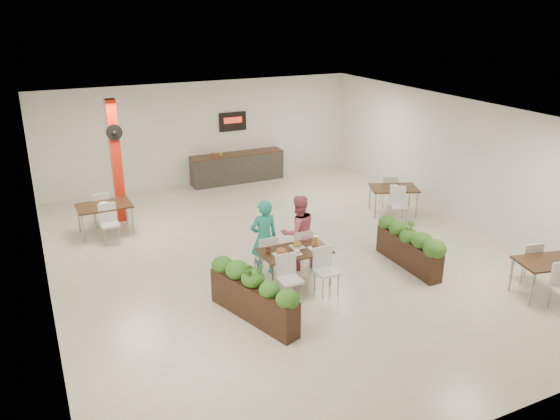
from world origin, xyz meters
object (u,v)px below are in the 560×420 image
object	(u,v)px
red_column	(116,160)
service_counter	(237,167)
diner_man	(264,238)
side_table_b	(394,192)
side_table_c	(546,267)
main_table	(295,256)
planter_right	(409,245)
side_table_a	(104,209)
diner_woman	(298,232)
planter_left	(253,292)

from	to	relation	value
red_column	service_counter	xyz separation A→B (m)	(4.00, 1.86, -1.15)
diner_man	side_table_b	distance (m)	4.97
side_table_c	red_column	bearing A→B (deg)	144.15
service_counter	main_table	world-z (taller)	service_counter
planter_right	side_table_c	xyz separation A→B (m)	(1.57, -2.19, 0.11)
side_table_b	side_table_a	bearing A→B (deg)	-172.46
diner_man	diner_woman	distance (m)	0.80
service_counter	planter_right	bearing A→B (deg)	-81.10
diner_man	side_table_c	distance (m)	5.55
main_table	diner_man	size ratio (longest dim) A/B	0.98
service_counter	side_table_a	world-z (taller)	service_counter
red_column	diner_woman	bearing A→B (deg)	-56.46
diner_man	side_table_c	bearing A→B (deg)	146.16
side_table_b	side_table_c	bearing A→B (deg)	-68.42
main_table	planter_right	size ratio (longest dim) A/B	0.81
red_column	side_table_c	world-z (taller)	red_column
red_column	side_table_b	size ratio (longest dim) A/B	1.93
diner_woman	planter_left	size ratio (longest dim) A/B	0.79
red_column	side_table_c	bearing A→B (deg)	-48.65
diner_woman	side_table_b	world-z (taller)	diner_woman
service_counter	side_table_b	distance (m)	5.31
red_column	side_table_a	bearing A→B (deg)	-125.35
main_table	diner_woman	size ratio (longest dim) A/B	0.99
service_counter	planter_right	xyz separation A→B (m)	(1.14, -7.30, 0.01)
side_table_c	planter_left	bearing A→B (deg)	175.94
main_table	diner_man	xyz separation A→B (m)	(-0.39, 0.65, 0.20)
planter_left	planter_right	world-z (taller)	planter_left
side_table_c	side_table_a	bearing A→B (deg)	149.10
main_table	diner_woman	bearing A→B (deg)	57.95
diner_man	side_table_b	world-z (taller)	diner_man
diner_woman	side_table_b	bearing A→B (deg)	-153.84
side_table_a	side_table_c	distance (m)	9.99
service_counter	side_table_b	world-z (taller)	service_counter
service_counter	side_table_a	size ratio (longest dim) A/B	1.84
red_column	planter_right	world-z (taller)	red_column
planter_left	side_table_c	xyz separation A→B (m)	(5.44, -1.65, 0.08)
main_table	side_table_c	size ratio (longest dim) A/B	0.98
diner_man	planter_right	size ratio (longest dim) A/B	0.83
red_column	diner_man	size ratio (longest dim) A/B	1.92
main_table	planter_left	size ratio (longest dim) A/B	0.79
side_table_a	side_table_b	xyz separation A→B (m)	(7.29, -1.93, -0.00)
diner_man	planter_right	xyz separation A→B (m)	(2.99, -0.98, -0.33)
planter_right	side_table_a	bearing A→B (deg)	140.19
side_table_a	side_table_c	bearing A→B (deg)	-45.17
main_table	planter_left	bearing A→B (deg)	-145.75
red_column	side_table_c	xyz separation A→B (m)	(6.71, -7.62, -1.02)
service_counter	diner_woman	world-z (taller)	service_counter
service_counter	planter_left	bearing A→B (deg)	-109.19
service_counter	diner_woman	distance (m)	6.41
service_counter	side_table_a	bearing A→B (deg)	-150.17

